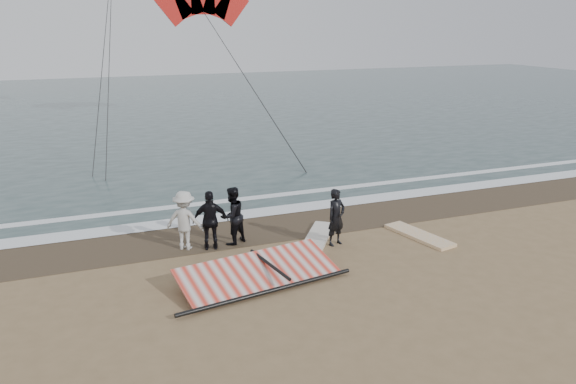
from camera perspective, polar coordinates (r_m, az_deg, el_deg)
name	(u,v)px	position (r m, az deg, el deg)	size (l,w,h in m)	color
ground	(315,286)	(14.39, 2.73, -9.57)	(120.00, 120.00, 0.00)	#8C704C
sea	(144,107)	(45.51, -14.40, 8.32)	(120.00, 54.00, 0.02)	#233838
wet_sand	(259,228)	(18.25, -2.97, -3.65)	(120.00, 2.80, 0.01)	#4C3D2B
foam_near	(246,214)	(19.50, -4.26, -2.24)	(120.00, 0.90, 0.01)	white
foam_far	(233,200)	(21.05, -5.61, -0.82)	(120.00, 0.45, 0.01)	white
man_main	(336,217)	(16.69, 4.92, -2.56)	(0.63, 0.41, 1.73)	black
board_white	(419,235)	(17.96, 13.17, -4.30)	(0.68, 2.42, 0.10)	silver
board_cream	(318,236)	(17.42, 3.08, -4.52)	(0.65, 2.43, 0.10)	silver
trio_cluster	(207,219)	(16.59, -8.25, -2.73)	(2.59, 1.19, 1.78)	black
sail_rig	(255,273)	(14.63, -3.41, -8.25)	(4.73, 2.36, 0.52)	black
kite_red	(203,6)	(37.23, -8.59, 18.15)	(6.53, 7.33, 16.06)	red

